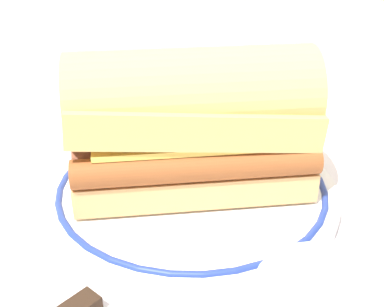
{
  "coord_description": "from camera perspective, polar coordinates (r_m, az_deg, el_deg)",
  "views": [
    {
      "loc": [
        -0.04,
        -0.38,
        0.25
      ],
      "look_at": [
        -0.01,
        -0.0,
        0.04
      ],
      "focal_mm": 46.03,
      "sensor_mm": 36.0,
      "label": 1
    }
  ],
  "objects": [
    {
      "name": "sausage_sandwich",
      "position": [
        0.42,
        -0.0,
        3.72
      ],
      "size": [
        0.21,
        0.11,
        0.12
      ],
      "rotation": [
        0.0,
        0.0,
        0.06
      ],
      "color": "#E3A967",
      "rests_on": "plate"
    },
    {
      "name": "plate",
      "position": [
        0.45,
        -0.0,
        -4.15
      ],
      "size": [
        0.26,
        0.26,
        0.01
      ],
      "color": "white",
      "rests_on": "ground_plane"
    },
    {
      "name": "ground_plane",
      "position": [
        0.46,
        1.87,
        -4.87
      ],
      "size": [
        1.5,
        1.5,
        0.0
      ],
      "primitive_type": "plane",
      "color": "silver"
    }
  ]
}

